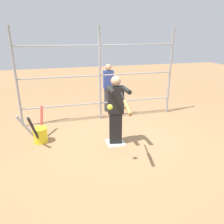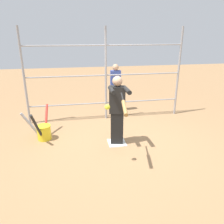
% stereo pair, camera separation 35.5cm
% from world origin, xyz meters
% --- Properties ---
extents(ground_plane, '(24.00, 24.00, 0.00)m').
position_xyz_m(ground_plane, '(0.00, 0.00, 0.00)').
color(ground_plane, '#9E754C').
extents(home_plate, '(0.40, 0.40, 0.02)m').
position_xyz_m(home_plate, '(0.00, 0.00, 0.01)').
color(home_plate, white).
rests_on(home_plate, ground).
extents(fence_backstop, '(4.41, 0.06, 2.58)m').
position_xyz_m(fence_backstop, '(0.00, -1.60, 1.29)').
color(fence_backstop, '#939399').
rests_on(fence_backstop, ground).
extents(batter, '(0.40, 0.58, 1.56)m').
position_xyz_m(batter, '(0.00, 0.02, 0.84)').
color(batter, black).
rests_on(batter, ground).
extents(baseball_bat_swinging, '(0.16, 0.84, 0.19)m').
position_xyz_m(baseball_bat_swinging, '(0.06, 0.91, 1.21)').
color(baseball_bat_swinging, black).
extents(softball_in_flight, '(0.10, 0.10, 0.10)m').
position_xyz_m(softball_in_flight, '(0.35, 0.85, 1.19)').
color(softball_in_flight, yellow).
extents(bat_bucket, '(0.63, 1.09, 0.79)m').
position_xyz_m(bat_bucket, '(1.68, -0.51, 0.22)').
color(bat_bucket, yellow).
rests_on(bat_bucket, ground).
extents(bystander_behind_fence, '(0.31, 0.19, 1.51)m').
position_xyz_m(bystander_behind_fence, '(-0.40, -2.21, 0.79)').
color(bystander_behind_fence, '#3F3F47').
rests_on(bystander_behind_fence, ground).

